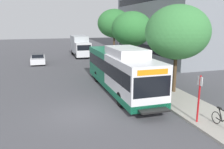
% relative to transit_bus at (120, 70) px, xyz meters
% --- Properties ---
extents(ground_plane, '(120.00, 120.00, 0.00)m').
position_rel_transit_bus_xyz_m(ground_plane, '(-3.88, 4.01, -1.70)').
color(ground_plane, '#4C4C51').
extents(sidewalk_curb, '(3.00, 56.00, 0.14)m').
position_rel_transit_bus_xyz_m(sidewalk_curb, '(3.12, 2.01, -1.63)').
color(sidewalk_curb, '#A8A399').
rests_on(sidewalk_curb, ground).
extents(transit_bus, '(2.58, 12.25, 3.65)m').
position_rel_transit_bus_xyz_m(transit_bus, '(0.00, 0.00, 0.00)').
color(transit_bus, white).
rests_on(transit_bus, ground).
extents(bus_stop_sign_pole, '(0.10, 0.36, 2.60)m').
position_rel_transit_bus_xyz_m(bus_stop_sign_pole, '(1.99, -7.26, -0.05)').
color(bus_stop_sign_pole, red).
rests_on(bus_stop_sign_pole, sidewalk_curb).
extents(bicycle_parked, '(0.52, 1.76, 1.02)m').
position_rel_transit_bus_xyz_m(bicycle_parked, '(2.81, -8.30, -1.14)').
color(bicycle_parked, black).
rests_on(bicycle_parked, sidewalk_curb).
extents(street_tree_near_stop, '(4.76, 4.76, 6.61)m').
position_rel_transit_bus_xyz_m(street_tree_near_stop, '(3.83, -1.92, 3.01)').
color(street_tree_near_stop, '#4C3823').
rests_on(street_tree_near_stop, sidewalk_curb).
extents(street_tree_mid_block, '(4.54, 4.54, 6.52)m').
position_rel_transit_bus_xyz_m(street_tree_mid_block, '(3.84, 7.17, 3.01)').
color(street_tree_mid_block, '#4C3823').
rests_on(street_tree_mid_block, sidewalk_curb).
extents(street_tree_far_block, '(4.77, 4.77, 7.17)m').
position_rel_transit_bus_xyz_m(street_tree_far_block, '(4.29, 15.22, 3.57)').
color(street_tree_far_block, '#4C3823').
rests_on(street_tree_far_block, sidewalk_curb).
extents(parked_car_far_lane, '(1.80, 4.50, 1.33)m').
position_rel_transit_bus_xyz_m(parked_car_far_lane, '(-6.49, 15.05, -1.04)').
color(parked_car_far_lane, silver).
rests_on(parked_car_far_lane, ground).
extents(box_truck_background, '(2.32, 7.01, 3.25)m').
position_rel_transit_bus_xyz_m(box_truck_background, '(0.10, 20.32, 0.04)').
color(box_truck_background, silver).
rests_on(box_truck_background, ground).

